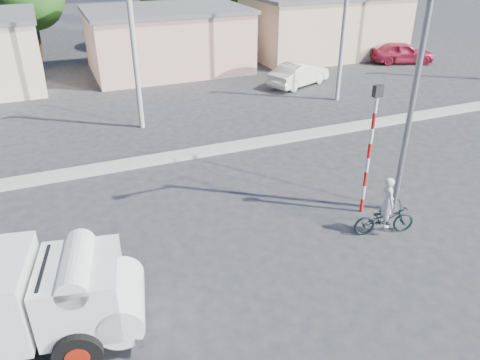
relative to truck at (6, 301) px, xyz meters
name	(u,v)px	position (x,y,z in m)	size (l,w,h in m)	color
ground_plane	(299,259)	(7.43, 0.36, -1.31)	(120.00, 120.00, 0.00)	#28282A
median	(208,151)	(7.43, 8.36, -1.23)	(40.00, 0.80, 0.16)	#99968E
truck	(6,301)	(0.00, 0.00, 0.00)	(6.00, 3.15, 2.36)	black
bicycle	(384,219)	(10.50, 0.55, -0.80)	(0.67, 1.92, 1.01)	black
cyclist	(386,210)	(10.50, 0.55, -0.49)	(0.60, 0.39, 1.64)	silver
car_cream	(299,74)	(15.79, 15.64, -0.61)	(1.48, 4.24, 1.40)	silver
car_red	(402,53)	(25.33, 17.77, -0.57)	(1.75, 4.35, 1.48)	maroon
traffic_pole	(371,141)	(10.63, 1.86, 1.29)	(0.28, 0.18, 4.36)	red
streetlight	(415,64)	(11.57, 1.56, 3.65)	(2.34, 0.22, 9.00)	slate
building_row	(154,39)	(8.53, 22.36, 0.83)	(37.80, 7.30, 4.44)	beige
utility_poles	(243,33)	(10.68, 12.36, 2.76)	(35.40, 0.24, 8.00)	#99968E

